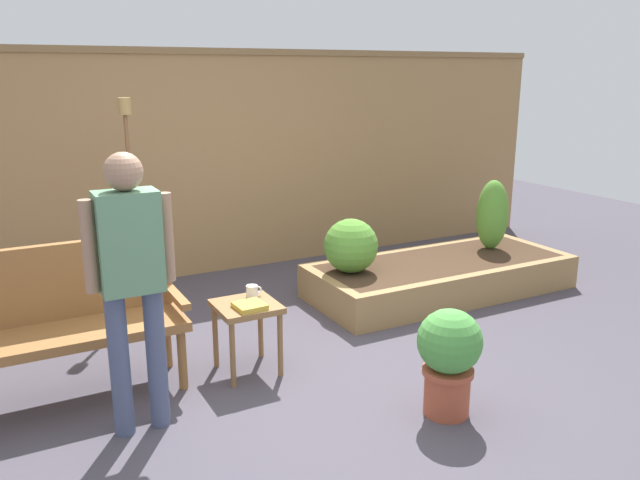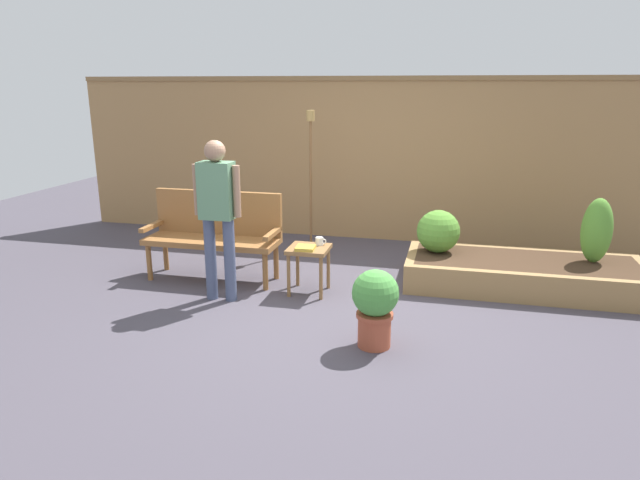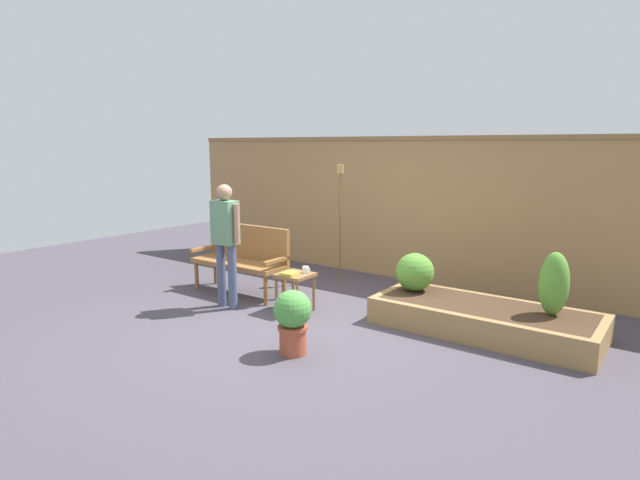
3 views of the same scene
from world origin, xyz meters
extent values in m
plane|color=#47424C|center=(0.00, 0.00, 0.00)|extent=(14.00, 14.00, 0.00)
cube|color=#A37A4C|center=(0.00, 2.60, 1.05)|extent=(8.40, 0.10, 2.10)
cube|color=olive|center=(0.00, 2.60, 2.13)|extent=(8.40, 0.14, 0.06)
cylinder|color=#936033|center=(-0.76, 0.66, 0.20)|extent=(0.06, 0.06, 0.40)
cylinder|color=#936033|center=(-0.76, 0.30, 0.20)|extent=(0.06, 0.06, 0.40)
cylinder|color=#936033|center=(-2.08, 0.66, 0.20)|extent=(0.06, 0.06, 0.40)
cylinder|color=#936033|center=(-2.08, 0.30, 0.20)|extent=(0.06, 0.06, 0.40)
cube|color=#936033|center=(-1.42, 0.48, 0.43)|extent=(1.44, 0.48, 0.06)
cube|color=#936033|center=(-1.42, 0.69, 0.70)|extent=(1.44, 0.06, 0.48)
cube|color=#936033|center=(-2.11, 0.48, 0.56)|extent=(0.06, 0.48, 0.04)
cube|color=#936033|center=(-0.73, 0.48, 0.56)|extent=(0.06, 0.48, 0.04)
cylinder|color=olive|center=(-0.14, 0.51, 0.22)|extent=(0.04, 0.04, 0.44)
cylinder|color=olive|center=(-0.14, 0.18, 0.22)|extent=(0.04, 0.04, 0.44)
cylinder|color=olive|center=(-0.47, 0.51, 0.22)|extent=(0.04, 0.04, 0.44)
cylinder|color=olive|center=(-0.47, 0.18, 0.22)|extent=(0.04, 0.04, 0.44)
cube|color=olive|center=(-0.30, 0.34, 0.46)|extent=(0.40, 0.40, 0.04)
cylinder|color=white|center=(-0.22, 0.44, 0.52)|extent=(0.08, 0.08, 0.08)
torus|color=white|center=(-0.17, 0.44, 0.52)|extent=(0.06, 0.01, 0.06)
cube|color=gold|center=(-0.31, 0.25, 0.50)|extent=(0.19, 0.20, 0.03)
cylinder|color=#A84C33|center=(0.52, -0.72, 0.13)|extent=(0.27, 0.27, 0.25)
cylinder|color=#A84C33|center=(0.52, -0.72, 0.27)|extent=(0.30, 0.30, 0.04)
sphere|color=#4C9942|center=(0.52, -0.72, 0.46)|extent=(0.38, 0.38, 0.38)
cube|color=#997547|center=(1.84, 0.54, 0.15)|extent=(2.40, 0.09, 0.30)
cube|color=#997547|center=(1.84, 1.45, 0.15)|extent=(2.40, 0.09, 0.30)
cube|color=#997547|center=(0.68, 1.00, 0.15)|extent=(0.09, 0.82, 0.30)
cube|color=#422D1E|center=(1.84, 1.00, 0.15)|extent=(2.22, 0.82, 0.30)
cylinder|color=brown|center=(0.94, 1.09, 0.33)|extent=(0.04, 0.04, 0.06)
sphere|color=#569333|center=(0.94, 1.09, 0.53)|extent=(0.46, 0.46, 0.46)
cylinder|color=brown|center=(2.50, 1.09, 0.33)|extent=(0.04, 0.04, 0.06)
ellipsoid|color=#569333|center=(2.50, 1.09, 0.63)|extent=(0.30, 0.30, 0.66)
cylinder|color=brown|center=(-0.67, 1.87, 0.81)|extent=(0.03, 0.03, 1.62)
cylinder|color=#AD894C|center=(-0.67, 1.87, 1.69)|extent=(0.10, 0.10, 0.13)
cylinder|color=#475170|center=(-0.99, -0.05, 0.41)|extent=(0.11, 0.11, 0.82)
cylinder|color=#475170|center=(-1.19, -0.05, 0.41)|extent=(0.11, 0.11, 0.82)
cube|color=#5B8966|center=(-1.09, -0.05, 1.09)|extent=(0.32, 0.20, 0.54)
cylinder|color=#9E755B|center=(-0.89, -0.05, 1.09)|extent=(0.07, 0.07, 0.49)
cylinder|color=#9E755B|center=(-1.29, -0.05, 1.09)|extent=(0.07, 0.07, 0.49)
sphere|color=#9E755B|center=(-1.09, -0.05, 1.46)|extent=(0.20, 0.20, 0.20)
camera|label=1|loc=(-1.73, -3.35, 1.96)|focal=35.88mm
camera|label=2|loc=(1.07, -4.88, 2.05)|focal=31.57mm
camera|label=3|loc=(3.62, -4.51, 2.04)|focal=29.38mm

